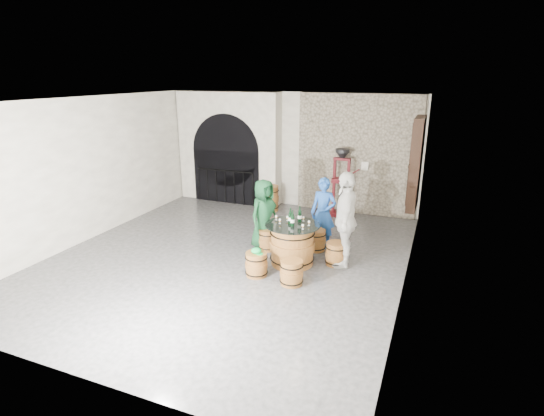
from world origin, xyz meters
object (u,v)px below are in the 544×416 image
at_px(barrel_table, 292,244).
at_px(wine_bottle_center, 292,219).
at_px(barrel_stool_left, 268,239).
at_px(wine_bottle_left, 290,217).
at_px(corking_press, 341,178).
at_px(barrel_stool_far, 316,240).
at_px(barrel_stool_near_left, 256,264).
at_px(person_green, 264,214).
at_px(barrel_stool_right, 336,254).
at_px(wine_bottle_right, 300,215).
at_px(side_barrel, 269,198).
at_px(barrel_stool_near_right, 292,272).
at_px(person_white, 345,220).
at_px(person_blue, 323,213).

bearing_deg(barrel_table, wine_bottle_center, -73.67).
xyz_separation_m(barrel_stool_left, wine_bottle_center, (0.75, -0.57, 0.74)).
xyz_separation_m(wine_bottle_left, corking_press, (0.25, 3.31, 0.08)).
xyz_separation_m(barrel_stool_far, corking_press, (-0.06, 2.50, 0.82)).
bearing_deg(barrel_stool_near_left, barrel_table, 59.14).
relative_size(barrel_stool_left, person_green, 0.30).
bearing_deg(barrel_stool_far, barrel_table, -106.45).
height_order(barrel_stool_right, wine_bottle_right, wine_bottle_right).
bearing_deg(barrel_stool_left, barrel_stool_near_left, -77.46).
bearing_deg(side_barrel, person_green, -70.34).
bearing_deg(barrel_stool_left, barrel_stool_near_right, -52.74).
bearing_deg(person_green, corking_press, -1.07).
relative_size(person_white, side_barrel, 2.70).
xyz_separation_m(barrel_stool_right, barrel_stool_near_right, (-0.55, -1.12, 0.00)).
bearing_deg(barrel_table, corking_press, 86.77).
relative_size(wine_bottle_left, wine_bottle_right, 1.00).
relative_size(barrel_stool_near_right, person_blue, 0.30).
distance_m(side_barrel, corking_press, 2.07).
bearing_deg(barrel_stool_near_left, person_blue, 67.29).
bearing_deg(person_blue, wine_bottle_center, -101.08).
height_order(person_green, side_barrel, person_green).
distance_m(barrel_table, person_white, 1.16).
distance_m(barrel_stool_near_right, person_blue, 2.01).
bearing_deg(wine_bottle_right, person_blue, 74.46).
bearing_deg(barrel_stool_left, corking_press, 72.13).
distance_m(person_green, wine_bottle_left, 0.99).
xyz_separation_m(wine_bottle_center, side_barrel, (-1.76, 3.12, -0.62)).
bearing_deg(barrel_stool_left, person_green, 145.94).
bearing_deg(barrel_stool_far, person_green, -166.65).
height_order(barrel_table, person_green, person_green).
xyz_separation_m(barrel_stool_far, person_green, (-1.11, -0.26, 0.54)).
height_order(barrel_stool_left, wine_bottle_left, wine_bottle_left).
bearing_deg(person_green, barrel_stool_left, -104.33).
bearing_deg(person_green, barrel_stool_right, -80.10).
bearing_deg(corking_press, wine_bottle_right, -86.16).
distance_m(wine_bottle_center, side_barrel, 3.64).
bearing_deg(corking_press, barrel_stool_left, -101.98).
distance_m(person_blue, wine_bottle_left, 1.15).
xyz_separation_m(barrel_table, person_white, (0.97, 0.34, 0.54)).
bearing_deg(barrel_table, barrel_stool_far, 73.55).
relative_size(barrel_stool_far, person_green, 0.30).
xyz_separation_m(barrel_stool_near_right, barrel_stool_near_left, (-0.73, 0.08, 0.00)).
bearing_deg(person_blue, wine_bottle_left, -106.35).
bearing_deg(wine_bottle_right, barrel_stool_near_left, -118.75).
xyz_separation_m(wine_bottle_right, side_barrel, (-1.82, 2.84, -0.62)).
xyz_separation_m(barrel_stool_right, person_blue, (-0.51, 0.81, 0.55)).
distance_m(barrel_table, barrel_stool_far, 0.90).
xyz_separation_m(person_blue, wine_bottle_right, (-0.25, -0.89, 0.19)).
xyz_separation_m(barrel_stool_right, wine_bottle_right, (-0.76, -0.08, 0.74)).
bearing_deg(person_green, wine_bottle_center, -106.92).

